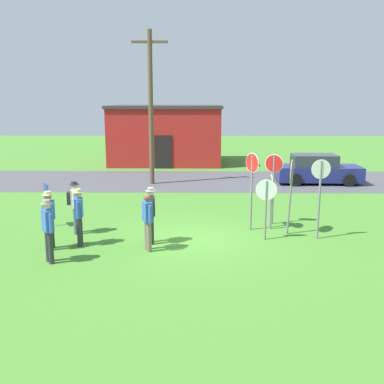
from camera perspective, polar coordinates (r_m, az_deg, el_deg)
name	(u,v)px	position (r m, az deg, el deg)	size (l,w,h in m)	color
ground_plane	(189,240)	(14.21, -0.40, -6.08)	(80.00, 80.00, 0.00)	#47842D
street_asphalt	(193,181)	(24.29, 0.12, 1.46)	(60.00, 6.40, 0.01)	#4C4C51
building_background	(166,134)	(30.92, -3.31, 7.31)	(7.47, 5.39, 3.90)	#B2231E
utility_pole	(151,105)	(23.12, -5.25, 10.89)	(1.80, 0.24, 7.67)	brown
parked_car_on_street	(317,170)	(24.37, 15.59, 2.69)	(4.33, 2.07, 1.51)	navy
stop_sign_far_back	(291,183)	(14.75, 12.39, 1.12)	(0.25, 0.79, 2.47)	slate
stop_sign_leaning_right	(271,193)	(15.28, 9.99, -0.09)	(0.11, 0.63, 1.89)	slate
stop_sign_leaning_left	(266,199)	(14.09, 9.37, -0.94)	(0.65, 0.08, 1.93)	slate
stop_sign_rear_right	(252,179)	(15.01, 7.58, 1.65)	(0.36, 0.56, 2.61)	slate
stop_sign_rear_left	(274,178)	(15.85, 10.30, 1.75)	(0.59, 0.27, 2.48)	slate
stop_sign_low_front	(320,187)	(14.48, 15.92, 0.61)	(0.61, 0.08, 2.53)	slate
person_with_sunhat	(74,203)	(15.10, -14.69, -1.42)	(0.42, 0.56, 1.74)	#4C5670
person_on_left	(49,217)	(13.73, -17.67, -3.02)	(0.31, 0.57, 1.74)	#2D2D33
person_near_signs	(79,214)	(13.84, -14.14, -2.69)	(0.32, 0.57, 1.74)	#2D2D33
person_in_teal	(151,212)	(13.68, -5.22, -2.55)	(0.31, 0.56, 1.74)	#2D2D33
person_holding_notes	(147,219)	(13.03, -5.66, -3.44)	(0.35, 0.53, 1.69)	#7A6B56
person_in_dark_shirt	(48,227)	(12.62, -17.79, -4.30)	(0.39, 0.47, 1.74)	#2D2D33
info_panel_leftmost	(47,197)	(16.18, -17.96, -0.66)	(0.33, 0.53, 1.51)	#4C4C51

